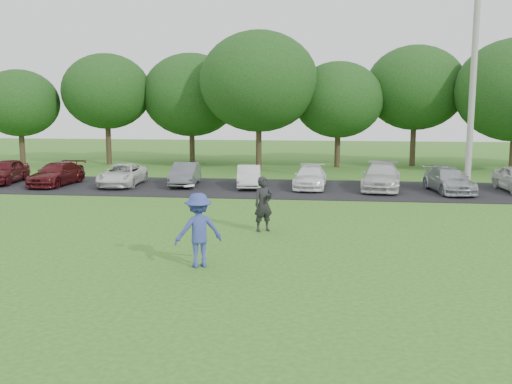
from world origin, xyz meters
TOP-DOWN VIEW (x-y plane):
  - ground at (0.00, 0.00)m, footprint 100.00×100.00m
  - parking_lot at (0.00, 13.00)m, footprint 32.00×6.50m
  - utility_pole at (8.74, 12.53)m, footprint 0.28×0.28m
  - frisbee_player at (-0.97, -0.66)m, footprint 1.41×1.18m
  - camera_bystander at (0.23, 3.58)m, footprint 0.78×0.70m
  - parked_cars at (0.28, 13.05)m, footprint 30.51×4.75m
  - tree_row at (1.51, 22.76)m, footprint 42.39×9.85m

SIDE VIEW (x-z plane):
  - ground at x=0.00m, z-range 0.00..0.00m
  - parking_lot at x=0.00m, z-range 0.00..0.03m
  - parked_cars at x=0.28m, z-range -0.02..1.22m
  - camera_bystander at x=0.23m, z-range 0.00..1.79m
  - frisbee_player at x=-0.97m, z-range -0.12..2.02m
  - tree_row at x=1.51m, z-range 0.59..9.23m
  - utility_pole at x=8.74m, z-range 0.00..10.05m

